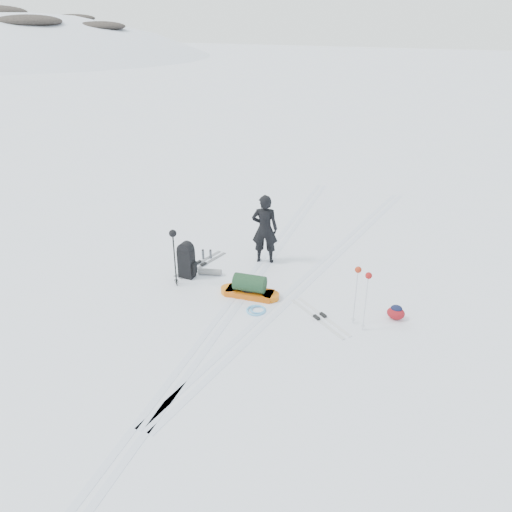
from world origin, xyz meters
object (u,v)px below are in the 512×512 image
object	(u,v)px
expedition_rucksack	(189,261)
skier	(265,229)
ski_poles_black	(173,240)
pulk_sled	(250,288)

from	to	relation	value
expedition_rucksack	skier	bearing A→B (deg)	47.38
skier	expedition_rucksack	size ratio (longest dim) A/B	1.93
expedition_rucksack	ski_poles_black	bearing A→B (deg)	-100.32
pulk_sled	ski_poles_black	world-z (taller)	ski_poles_black
pulk_sled	expedition_rucksack	world-z (taller)	expedition_rucksack
ski_poles_black	skier	bearing A→B (deg)	48.93
pulk_sled	expedition_rucksack	bearing A→B (deg)	165.06
ski_poles_black	expedition_rucksack	bearing A→B (deg)	74.97
skier	ski_poles_black	bearing A→B (deg)	37.56
pulk_sled	expedition_rucksack	xyz separation A→B (m)	(-1.85, 0.29, 0.24)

